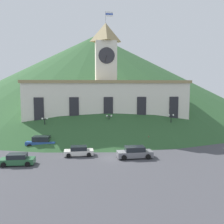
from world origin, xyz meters
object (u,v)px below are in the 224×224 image
at_px(pedestrian, 149,140).
at_px(car_gray_pickup, 135,153).
at_px(street_lamp_left, 45,124).
at_px(street_lamp_center, 109,122).
at_px(car_green_wagon, 17,160).
at_px(car_blue_van, 41,143).
at_px(street_lamp_far_right, 171,121).
at_px(car_white_taxi, 79,151).

bearing_deg(pedestrian, car_gray_pickup, 167.24).
xyz_separation_m(street_lamp_left, street_lamp_center, (12.27, 0.00, 0.23)).
relative_size(street_lamp_left, car_gray_pickup, 0.90).
relative_size(car_gray_pickup, car_green_wagon, 1.15).
height_order(street_lamp_left, car_blue_van, street_lamp_left).
relative_size(street_lamp_center, car_gray_pickup, 0.97).
distance_m(street_lamp_left, street_lamp_far_right, 24.78).
relative_size(street_lamp_left, street_lamp_far_right, 0.94).
xyz_separation_m(car_blue_van, car_green_wagon, (-1.75, -9.08, -0.25)).
height_order(street_lamp_left, street_lamp_far_right, street_lamp_far_right).
height_order(car_blue_van, car_green_wagon, car_blue_van).
relative_size(street_lamp_far_right, car_gray_pickup, 0.96).
bearing_deg(pedestrian, street_lamp_left, 92.70).
height_order(street_lamp_left, street_lamp_center, street_lamp_center).
distance_m(car_gray_pickup, car_green_wagon, 16.77).
distance_m(car_blue_van, car_white_taxi, 8.52).
distance_m(car_white_taxi, pedestrian, 13.48).
xyz_separation_m(car_white_taxi, pedestrian, (12.46, 5.13, 0.27)).
bearing_deg(car_green_wagon, car_blue_van, -99.74).
bearing_deg(car_green_wagon, street_lamp_center, -135.19).
bearing_deg(street_lamp_far_right, car_gray_pickup, -129.61).
height_order(street_lamp_center, car_white_taxi, street_lamp_center).
bearing_deg(car_gray_pickup, street_lamp_far_right, 48.97).
xyz_separation_m(street_lamp_center, car_gray_pickup, (2.67, -11.89, -2.93)).
height_order(street_lamp_far_right, car_gray_pickup, street_lamp_far_right).
height_order(street_lamp_center, street_lamp_far_right, street_lamp_center).
distance_m(street_lamp_left, street_lamp_center, 12.27).
relative_size(street_lamp_left, pedestrian, 2.70).
height_order(street_lamp_far_right, car_green_wagon, street_lamp_far_right).
bearing_deg(street_lamp_center, car_gray_pickup, -77.32).
xyz_separation_m(car_gray_pickup, car_blue_van, (-14.95, 7.59, 0.15)).
height_order(street_lamp_left, pedestrian, street_lamp_left).
bearing_deg(street_lamp_left, car_green_wagon, -97.49).
distance_m(street_lamp_center, car_green_wagon, 19.61).
distance_m(street_lamp_left, pedestrian, 19.71).
bearing_deg(car_blue_van, street_lamp_left, 96.76).
bearing_deg(car_blue_van, car_gray_pickup, -20.08).
xyz_separation_m(street_lamp_center, car_blue_van, (-12.28, -4.29, -2.77)).
distance_m(street_lamp_left, car_blue_van, 4.99).
distance_m(street_lamp_far_right, car_blue_van, 25.31).
height_order(car_green_wagon, pedestrian, pedestrian).
xyz_separation_m(street_lamp_left, car_green_wagon, (-1.76, -13.37, -2.79)).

